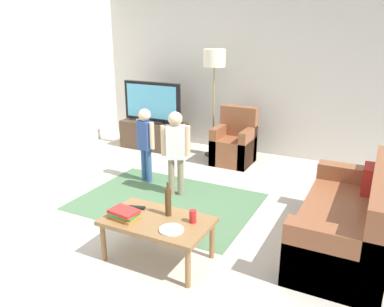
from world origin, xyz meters
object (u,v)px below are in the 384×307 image
child_center (176,146)px  book_stack (124,214)px  tv_remote (137,208)px  couch (353,223)px  coffee_table (157,224)px  bottle (168,201)px  armchair (235,145)px  tv_stand (154,136)px  soda_can (193,216)px  tv (152,103)px  floor_lamp (214,64)px  plate (171,230)px  child_near_tv (145,139)px

child_center → book_stack: bearing=-79.3°
tv_remote → couch: bearing=8.9°
coffee_table → tv_remote: size_ratio=5.88×
bottle → tv_remote: 0.38m
couch → coffee_table: 1.92m
armchair → tv_stand: bearing=178.6°
soda_can → bottle: bearing=175.8°
tv → couch: 4.06m
book_stack → soda_can: (0.61, 0.22, 0.02)m
couch → tv_remote: size_ratio=10.59×
tv_stand → floor_lamp: size_ratio=0.67×
coffee_table → plate: (0.22, -0.12, 0.06)m
tv_stand → tv: 0.60m
plate → tv_remote: bearing=157.1°
child_near_tv → tv_remote: size_ratio=6.23×
couch → child_center: child_center is taller
armchair → floor_lamp: (-0.47, 0.19, 1.25)m
floor_lamp → book_stack: (0.53, -3.24, -1.08)m
book_stack → bottle: (0.34, 0.24, 0.10)m
child_near_tv → book_stack: size_ratio=3.69×
tv_stand → armchair: armchair is taller
child_center → coffee_table: (0.57, -1.38, -0.30)m
armchair → coffee_table: (0.34, -2.92, 0.07)m
tv → floor_lamp: (1.10, 0.17, 0.70)m
child_near_tv → tv_remote: child_near_tv is taller
plate → bottle: bearing=125.4°
armchair → bottle: armchair is taller
tv → plate: tv is taller
tv → bottle: 3.45m
child_near_tv → plate: 2.23m
child_near_tv → coffee_table: (1.18, -1.60, -0.27)m
child_near_tv → soda_can: size_ratio=8.82×
coffee_table → bottle: bearing=67.4°
tv_stand → armchair: (1.57, -0.04, 0.05)m
tv_stand → tv: bearing=-90.0°
child_center → book_stack: size_ratio=3.90×
couch → armchair: (-1.96, 1.91, 0.01)m
floor_lamp → coffee_table: (0.81, -3.12, -1.17)m
soda_can → coffee_table: bearing=-162.6°
floor_lamp → book_stack: 3.45m
floor_lamp → child_center: 1.96m
tv_stand → plate: (2.13, -3.08, 0.18)m
soda_can → plate: (-0.10, -0.22, -0.05)m
tv → plate: bearing=-55.1°
floor_lamp → child_near_tv: (-0.37, -1.52, -0.91)m
child_center → soda_can: child_center is taller
coffee_table → tv_remote: (-0.30, 0.10, 0.06)m
tv_stand → tv: (-0.00, -0.02, 0.60)m
couch → floor_lamp: bearing=139.2°
book_stack → soda_can: bearing=20.0°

